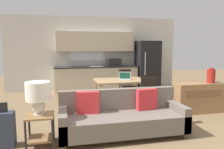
% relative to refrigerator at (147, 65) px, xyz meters
% --- Properties ---
extents(ground_plane, '(20.00, 20.00, 0.00)m').
position_rel_refrigerator_xyz_m(ground_plane, '(-1.95, -4.21, -0.91)').
color(ground_plane, '#7F6647').
extents(wall_back, '(6.40, 0.07, 2.70)m').
position_rel_refrigerator_xyz_m(wall_back, '(-1.96, 0.42, 0.44)').
color(wall_back, silver).
rests_on(wall_back, ground_plane).
extents(kitchen_counter, '(3.00, 0.65, 2.15)m').
position_rel_refrigerator_xyz_m(kitchen_counter, '(-1.94, 0.12, -0.07)').
color(kitchen_counter, beige).
rests_on(kitchen_counter, ground_plane).
extents(refrigerator, '(0.81, 0.77, 1.82)m').
position_rel_refrigerator_xyz_m(refrigerator, '(0.00, 0.00, 0.00)').
color(refrigerator, black).
rests_on(refrigerator, ground_plane).
extents(dining_table, '(1.32, 0.94, 0.73)m').
position_rel_refrigerator_xyz_m(dining_table, '(-1.66, -2.19, -0.24)').
color(dining_table, tan).
rests_on(dining_table, ground_plane).
extents(couch, '(2.25, 0.80, 0.81)m').
position_rel_refrigerator_xyz_m(couch, '(-2.12, -4.03, -0.59)').
color(couch, '#3D2D1E').
rests_on(couch, ground_plane).
extents(side_table, '(0.44, 0.44, 0.51)m').
position_rel_refrigerator_xyz_m(side_table, '(-3.53, -4.16, -0.57)').
color(side_table, olive).
rests_on(side_table, ground_plane).
extents(table_lamp, '(0.40, 0.40, 0.54)m').
position_rel_refrigerator_xyz_m(table_lamp, '(-3.55, -4.13, -0.06)').
color(table_lamp, silver).
rests_on(table_lamp, side_table).
extents(credenza, '(1.22, 0.40, 0.73)m').
position_rel_refrigerator_xyz_m(credenza, '(0.10, -3.11, -0.55)').
color(credenza, olive).
rests_on(credenza, ground_plane).
extents(vase, '(0.19, 0.19, 0.37)m').
position_rel_refrigerator_xyz_m(vase, '(0.39, -3.15, -0.01)').
color(vase, maroon).
rests_on(vase, credenza).
extents(dining_chair_near_right, '(0.45, 0.45, 0.91)m').
position_rel_refrigerator_xyz_m(dining_chair_near_right, '(-1.23, -2.99, -0.41)').
color(dining_chair_near_right, black).
rests_on(dining_chair_near_right, ground_plane).
extents(dining_chair_far_right, '(0.46, 0.46, 0.91)m').
position_rel_refrigerator_xyz_m(dining_chair_far_right, '(-1.24, -1.35, -0.41)').
color(dining_chair_far_right, black).
rests_on(dining_chair_far_right, ground_plane).
extents(laptop, '(0.39, 0.35, 0.20)m').
position_rel_refrigerator_xyz_m(laptop, '(-1.53, -2.17, -0.13)').
color(laptop, '#B7BABC').
rests_on(laptop, dining_table).
extents(suitcase, '(0.44, 0.22, 0.73)m').
position_rel_refrigerator_xyz_m(suitcase, '(-4.16, -4.10, -0.62)').
color(suitcase, '#2D384C').
rests_on(suitcase, ground_plane).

